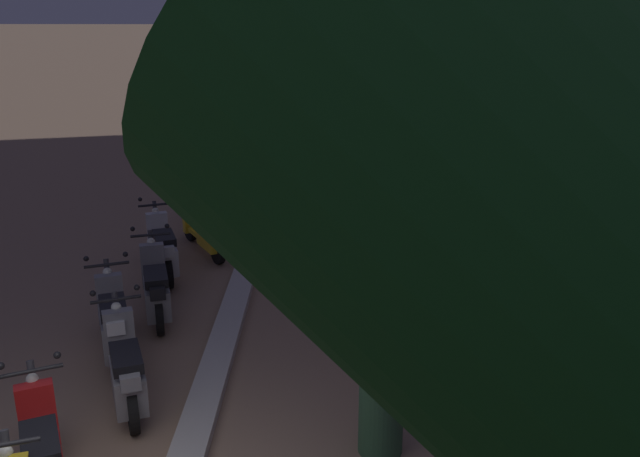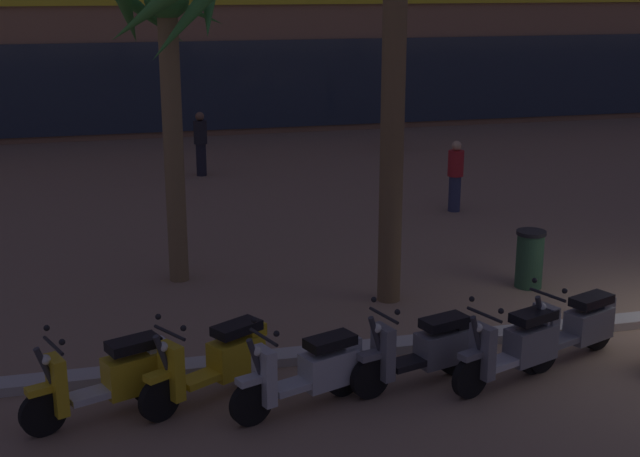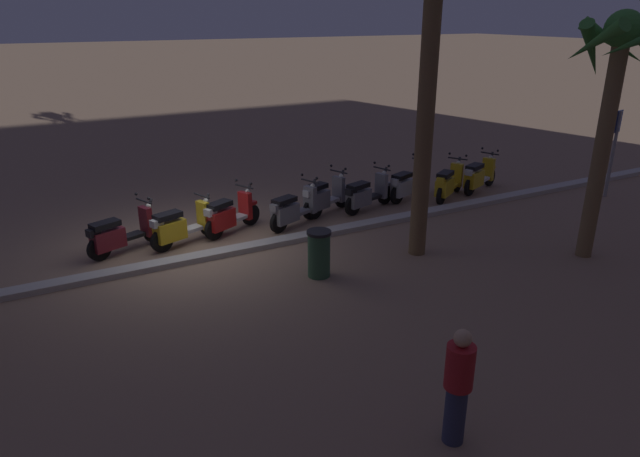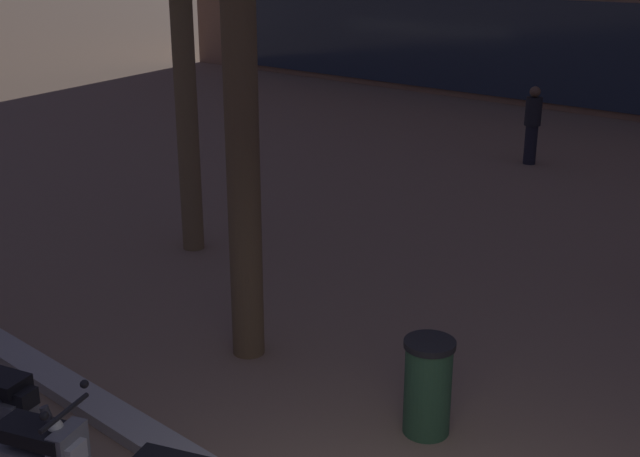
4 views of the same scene
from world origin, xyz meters
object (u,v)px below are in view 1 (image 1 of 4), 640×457
(scooter_yellow_far_back, at_px, (209,208))
(scooter_grey_lead_nearest, at_px, (114,323))
(scooter_yellow_mid_rear, at_px, (206,229))
(crossing_sign, at_px, (319,126))
(scooter_grey_gap_after_mid, at_px, (126,370))
(scooter_silver_mid_centre, at_px, (163,250))
(scooter_grey_mid_front, at_px, (156,288))
(litter_bin, at_px, (381,408))
(palm_tree_near_sign, at_px, (478,31))

(scooter_yellow_far_back, height_order, scooter_grey_lead_nearest, same)
(scooter_yellow_mid_rear, height_order, crossing_sign, crossing_sign)
(scooter_grey_lead_nearest, relative_size, scooter_grey_gap_after_mid, 0.99)
(scooter_silver_mid_centre, bearing_deg, scooter_grey_mid_front, 9.58)
(scooter_yellow_far_back, height_order, scooter_grey_mid_front, same)
(scooter_grey_mid_front, xyz_separation_m, scooter_grey_gap_after_mid, (2.20, 0.20, 0.00))
(scooter_grey_gap_after_mid, distance_m, crossing_sign, 9.13)
(scooter_grey_gap_after_mid, bearing_deg, scooter_grey_mid_front, -174.75)
(scooter_yellow_mid_rear, relative_size, litter_bin, 1.75)
(scooter_silver_mid_centre, distance_m, scooter_grey_lead_nearest, 2.65)
(scooter_yellow_far_back, height_order, scooter_yellow_mid_rear, same)
(scooter_grey_mid_front, xyz_separation_m, scooter_grey_lead_nearest, (1.12, -0.24, 0.02))
(scooter_yellow_mid_rear, distance_m, scooter_grey_lead_nearest, 3.69)
(crossing_sign, bearing_deg, scooter_grey_gap_after_mid, -12.24)
(scooter_silver_mid_centre, distance_m, crossing_sign, 5.76)
(scooter_grey_mid_front, xyz_separation_m, palm_tree_near_sign, (-2.57, 4.70, 3.30))
(scooter_grey_lead_nearest, xyz_separation_m, litter_bin, (1.81, 3.16, 0.02))
(scooter_silver_mid_centre, height_order, scooter_grey_lead_nearest, same)
(scooter_grey_mid_front, relative_size, palm_tree_near_sign, 0.36)
(scooter_silver_mid_centre, relative_size, scooter_grey_gap_after_mid, 1.01)
(scooter_yellow_far_back, xyz_separation_m, palm_tree_near_sign, (1.20, 4.60, 3.28))
(scooter_yellow_mid_rear, distance_m, scooter_silver_mid_centre, 1.13)
(scooter_yellow_mid_rear, relative_size, scooter_grey_gap_after_mid, 0.97)
(scooter_grey_mid_front, distance_m, palm_tree_near_sign, 6.29)
(scooter_yellow_mid_rear, distance_m, scooter_grey_mid_front, 2.54)
(scooter_grey_mid_front, bearing_deg, litter_bin, 44.81)
(scooter_yellow_far_back, height_order, palm_tree_near_sign, palm_tree_near_sign)
(scooter_grey_gap_after_mid, xyz_separation_m, palm_tree_near_sign, (-4.77, 4.50, 3.29))
(scooter_yellow_far_back, xyz_separation_m, scooter_silver_mid_centre, (2.25, -0.35, -0.02))
(scooter_grey_lead_nearest, height_order, palm_tree_near_sign, palm_tree_near_sign)
(scooter_grey_gap_after_mid, height_order, palm_tree_near_sign, palm_tree_near_sign)
(crossing_sign, bearing_deg, litter_bin, 4.73)
(scooter_grey_gap_after_mid, bearing_deg, palm_tree_near_sign, 136.67)
(scooter_grey_mid_front, relative_size, litter_bin, 1.87)
(scooter_grey_gap_after_mid, relative_size, palm_tree_near_sign, 0.35)
(scooter_grey_mid_front, bearing_deg, crossing_sign, 162.32)
(scooter_yellow_far_back, xyz_separation_m, crossing_sign, (-2.89, 2.03, 1.04))
(scooter_grey_lead_nearest, xyz_separation_m, crossing_sign, (-7.79, 2.37, 1.04))
(scooter_yellow_mid_rear, bearing_deg, crossing_sign, 155.60)
(palm_tree_near_sign, bearing_deg, scooter_yellow_mid_rear, -89.47)
(litter_bin, bearing_deg, scooter_yellow_far_back, -157.17)
(scooter_grey_gap_after_mid, height_order, litter_bin, scooter_grey_gap_after_mid)
(scooter_grey_lead_nearest, height_order, litter_bin, scooter_grey_lead_nearest)
(scooter_grey_mid_front, height_order, scooter_grey_gap_after_mid, same)
(scooter_yellow_far_back, bearing_deg, crossing_sign, 144.96)
(scooter_silver_mid_centre, bearing_deg, scooter_grey_lead_nearest, 0.27)
(scooter_silver_mid_centre, bearing_deg, crossing_sign, 155.15)
(palm_tree_near_sign, bearing_deg, scooter_grey_gap_after_mid, -43.33)
(scooter_silver_mid_centre, height_order, palm_tree_near_sign, palm_tree_near_sign)
(scooter_grey_gap_after_mid, distance_m, palm_tree_near_sign, 7.33)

